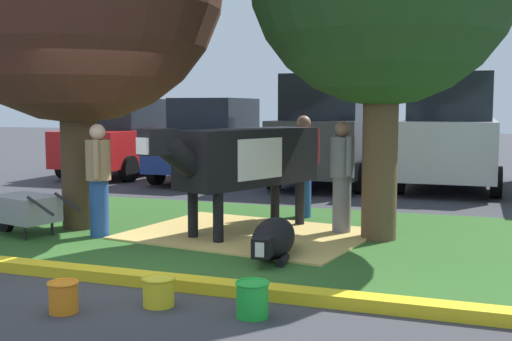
% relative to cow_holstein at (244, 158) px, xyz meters
% --- Properties ---
extents(ground_plane, '(80.00, 80.00, 0.00)m').
position_rel_cow_holstein_xyz_m(ground_plane, '(-0.54, -2.31, -1.09)').
color(ground_plane, '#38383D').
extents(grass_island, '(8.25, 5.17, 0.02)m').
position_rel_cow_holstein_xyz_m(grass_island, '(-0.29, -0.03, -1.08)').
color(grass_island, '#2D5B23').
rests_on(grass_island, ground).
extents(curb_yellow, '(9.45, 0.24, 0.12)m').
position_rel_cow_holstein_xyz_m(curb_yellow, '(-0.29, -2.77, -1.03)').
color(curb_yellow, yellow).
rests_on(curb_yellow, ground).
extents(hay_bedding, '(3.52, 2.84, 0.04)m').
position_rel_cow_holstein_xyz_m(hay_bedding, '(0.11, -0.10, -1.06)').
color(hay_bedding, tan).
rests_on(hay_bedding, ground).
extents(cow_holstein, '(1.58, 3.00, 1.54)m').
position_rel_cow_holstein_xyz_m(cow_holstein, '(0.00, 0.00, 0.00)').
color(cow_holstein, black).
rests_on(cow_holstein, ground).
extents(calf_lying, '(0.60, 1.32, 0.48)m').
position_rel_cow_holstein_xyz_m(calf_lying, '(0.85, -1.23, -0.85)').
color(calf_lying, black).
rests_on(calf_lying, ground).
extents(person_handler, '(0.53, 0.34, 1.67)m').
position_rel_cow_holstein_xyz_m(person_handler, '(0.43, 1.56, -0.19)').
color(person_handler, '#23478C').
rests_on(person_handler, ground).
extents(person_visitor_near, '(0.34, 0.48, 1.58)m').
position_rel_cow_holstein_xyz_m(person_visitor_near, '(-1.80, -0.91, -0.24)').
color(person_visitor_near, '#23478C').
rests_on(person_visitor_near, ground).
extents(person_visitor_far, '(0.36, 0.44, 1.61)m').
position_rel_cow_holstein_xyz_m(person_visitor_far, '(1.31, 0.45, -0.22)').
color(person_visitor_far, slate).
rests_on(person_visitor_far, ground).
extents(wheelbarrow, '(1.62, 0.87, 0.63)m').
position_rel_cow_holstein_xyz_m(wheelbarrow, '(-2.85, -1.19, -0.70)').
color(wheelbarrow, gray).
rests_on(wheelbarrow, ground).
extents(bucket_orange, '(0.28, 0.28, 0.28)m').
position_rel_cow_holstein_xyz_m(bucket_orange, '(-0.25, -3.78, -0.94)').
color(bucket_orange, orange).
rests_on(bucket_orange, ground).
extents(bucket_yellow, '(0.31, 0.31, 0.27)m').
position_rel_cow_holstein_xyz_m(bucket_yellow, '(0.45, -3.33, -0.95)').
color(bucket_yellow, yellow).
rests_on(bucket_yellow, ground).
extents(bucket_green, '(0.30, 0.30, 0.31)m').
position_rel_cow_holstein_xyz_m(bucket_green, '(1.36, -3.33, -0.92)').
color(bucket_green, green).
rests_on(bucket_green, ground).
extents(sedan_red, '(2.07, 4.43, 2.02)m').
position_rel_cow_holstein_xyz_m(sedan_red, '(-5.84, 6.42, -0.10)').
color(sedan_red, red).
rests_on(sedan_red, ground).
extents(sedan_blue, '(2.07, 4.43, 2.02)m').
position_rel_cow_holstein_xyz_m(sedan_blue, '(-3.15, 6.20, -0.10)').
color(sedan_blue, navy).
rests_on(sedan_blue, ground).
extents(suv_dark_grey, '(2.17, 4.63, 2.52)m').
position_rel_cow_holstein_xyz_m(suv_dark_grey, '(-0.21, 6.31, 0.18)').
color(suv_dark_grey, '#3D3D42').
rests_on(suv_dark_grey, ground).
extents(suv_black, '(2.17, 4.63, 2.52)m').
position_rel_cow_holstein_xyz_m(suv_black, '(2.45, 6.57, 0.18)').
color(suv_black, silver).
rests_on(suv_black, ground).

